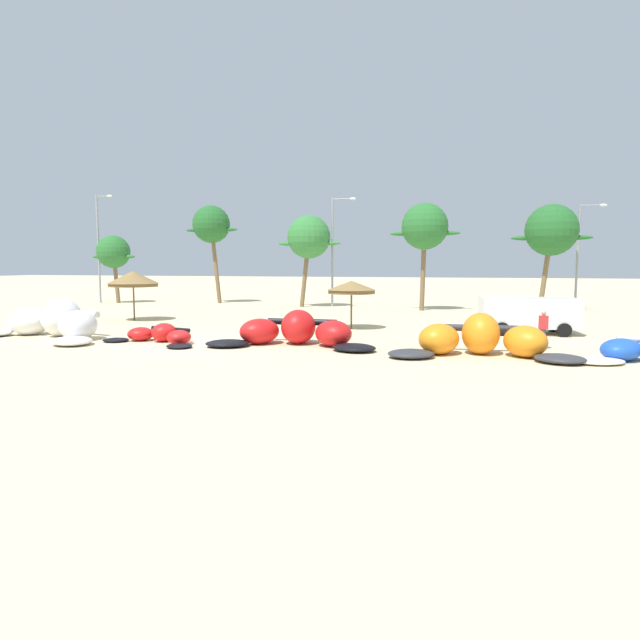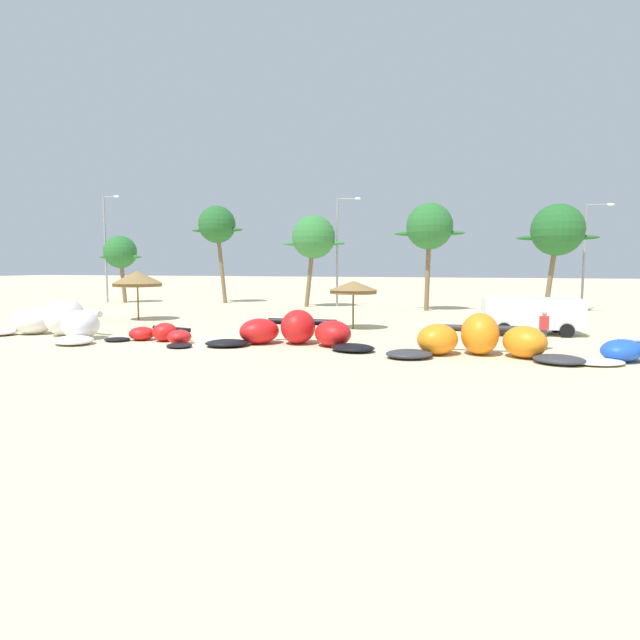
# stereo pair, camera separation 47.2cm
# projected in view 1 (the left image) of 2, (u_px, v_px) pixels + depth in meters

# --- Properties ---
(ground_plane) EXTENTS (260.00, 260.00, 0.00)m
(ground_plane) POSITION_uv_depth(u_px,v_px,m) (192.00, 343.00, 24.21)
(ground_plane) COLOR beige
(kite_far_left) EXTENTS (8.24, 4.92, 1.87)m
(kite_far_left) POSITION_uv_depth(u_px,v_px,m) (53.00, 323.00, 26.18)
(kite_far_left) COLOR white
(kite_far_left) RESTS_ON ground
(kite_left) EXTENTS (5.19, 3.06, 0.86)m
(kite_left) POSITION_uv_depth(u_px,v_px,m) (160.00, 335.00, 24.47)
(kite_left) COLOR black
(kite_left) RESTS_ON ground
(kite_left_of_center) EXTENTS (7.77, 3.68, 1.53)m
(kite_left_of_center) POSITION_uv_depth(u_px,v_px,m) (296.00, 332.00, 23.64)
(kite_left_of_center) COLOR black
(kite_left_of_center) RESTS_ON ground
(kite_center) EXTENTS (7.44, 3.57, 1.64)m
(kite_center) POSITION_uv_depth(u_px,v_px,m) (481.00, 340.00, 20.88)
(kite_center) COLOR #333338
(kite_center) RESTS_ON ground
(beach_umbrella_near_van) EXTENTS (3.16, 3.16, 3.13)m
(beach_umbrella_near_van) POSITION_uv_depth(u_px,v_px,m) (133.00, 279.00, 33.96)
(beach_umbrella_near_van) COLOR brown
(beach_umbrella_near_van) RESTS_ON ground
(beach_umbrella_middle) EXTENTS (2.69, 2.69, 2.64)m
(beach_umbrella_middle) POSITION_uv_depth(u_px,v_px,m) (351.00, 287.00, 29.52)
(beach_umbrella_middle) COLOR brown
(beach_umbrella_middle) RESTS_ON ground
(parked_van) EXTENTS (4.91, 2.70, 1.84)m
(parked_van) POSITION_uv_depth(u_px,v_px,m) (526.00, 313.00, 27.47)
(parked_van) COLOR white
(parked_van) RESTS_ON ground
(person_near_kites) EXTENTS (0.36, 0.24, 1.62)m
(person_near_kites) POSITION_uv_depth(u_px,v_px,m) (543.00, 330.00, 22.43)
(person_near_kites) COLOR #383842
(person_near_kites) RESTS_ON ground
(palm_leftmost) EXTENTS (4.50, 3.00, 6.19)m
(palm_leftmost) POSITION_uv_depth(u_px,v_px,m) (113.00, 252.00, 49.40)
(palm_leftmost) COLOR brown
(palm_leftmost) RESTS_ON ground
(palm_left) EXTENTS (5.09, 3.39, 8.87)m
(palm_left) POSITION_uv_depth(u_px,v_px,m) (211.00, 225.00, 49.11)
(palm_left) COLOR brown
(palm_left) RESTS_ON ground
(palm_left_of_gap) EXTENTS (5.36, 3.58, 7.58)m
(palm_left_of_gap) POSITION_uv_depth(u_px,v_px,m) (309.00, 238.00, 44.56)
(palm_left_of_gap) COLOR brown
(palm_left_of_gap) RESTS_ON ground
(palm_center_left) EXTENTS (5.28, 3.52, 8.17)m
(palm_center_left) POSITION_uv_depth(u_px,v_px,m) (425.00, 227.00, 40.99)
(palm_center_left) COLOR brown
(palm_center_left) RESTS_ON ground
(palm_center_right) EXTENTS (5.69, 3.80, 7.96)m
(palm_center_right) POSITION_uv_depth(u_px,v_px,m) (551.00, 231.00, 39.80)
(palm_center_right) COLOR brown
(palm_center_right) RESTS_ON ground
(lamppost_west) EXTENTS (1.75, 0.24, 9.85)m
(lamppost_west) POSITION_uv_depth(u_px,v_px,m) (99.00, 243.00, 49.46)
(lamppost_west) COLOR gray
(lamppost_west) RESTS_ON ground
(lamppost_west_center) EXTENTS (2.08, 0.24, 9.07)m
(lamppost_west_center) POSITION_uv_depth(u_px,v_px,m) (334.00, 246.00, 45.13)
(lamppost_west_center) COLOR gray
(lamppost_west_center) RESTS_ON ground
(lamppost_east_center) EXTENTS (1.98, 0.24, 8.10)m
(lamppost_east_center) POSITION_uv_depth(u_px,v_px,m) (580.00, 250.00, 41.00)
(lamppost_east_center) COLOR gray
(lamppost_east_center) RESTS_ON ground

